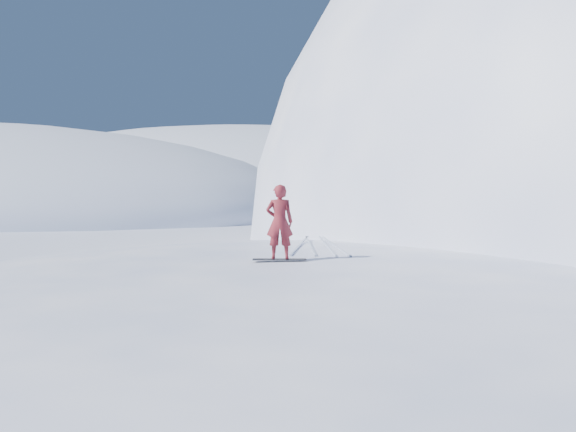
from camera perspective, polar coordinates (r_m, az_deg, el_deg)
name	(u,v)px	position (r m, az deg, el deg)	size (l,w,h in m)	color
ground	(297,358)	(14.57, 0.95, -14.25)	(400.00, 400.00, 0.00)	white
near_ridge	(350,331)	(17.27, 6.37, -11.51)	(36.00, 28.00, 4.80)	white
peak_shoulder	(546,264)	(34.63, 24.71, -4.44)	(28.00, 24.00, 18.00)	white
far_ridge_c	(227,205)	(130.91, -6.26, 1.09)	(140.00, 90.00, 36.00)	white
wind_bumps	(294,335)	(16.67, 0.57, -12.02)	(16.00, 14.40, 1.00)	white
snowboard	(280,259)	(14.78, -0.87, -4.42)	(1.41, 0.26, 0.02)	black
snowboarder	(280,222)	(14.69, -0.87, -0.59)	(0.71, 0.47, 1.95)	maroon
board_tracks	(318,244)	(18.56, 3.04, -2.88)	(2.44, 5.97, 0.04)	silver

